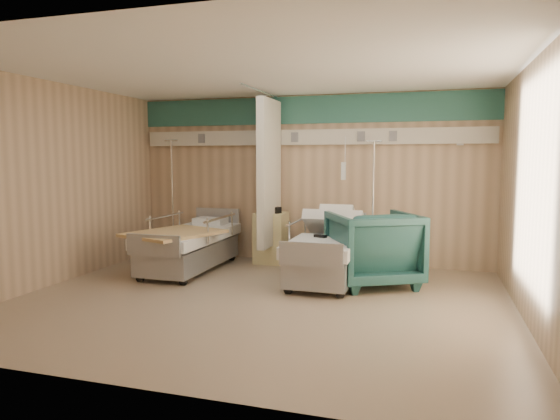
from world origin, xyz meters
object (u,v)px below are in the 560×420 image
object	(u,v)px
bedside_cabinet	(271,238)
bed_left	(190,250)
iv_stand_right	(372,242)
bed_right	(328,258)
visitor_armchair	(373,248)
iv_stand_left	(173,233)

from	to	relation	value
bedside_cabinet	bed_left	bearing A→B (deg)	-139.40
bedside_cabinet	iv_stand_right	xyz separation A→B (m)	(1.67, 0.07, -0.01)
bed_right	iv_stand_right	world-z (taller)	iv_stand_right
bedside_cabinet	visitor_armchair	bearing A→B (deg)	-28.99
bed_right	bedside_cabinet	world-z (taller)	bedside_cabinet
bed_left	bedside_cabinet	xyz separation A→B (m)	(1.05, 0.90, 0.11)
bed_left	iv_stand_left	distance (m)	1.22
bed_right	iv_stand_left	size ratio (longest dim) A/B	1.04
bed_right	bedside_cabinet	size ratio (longest dim) A/B	2.54
bedside_cabinet	iv_stand_right	bearing A→B (deg)	2.42
bed_right	bedside_cabinet	xyz separation A→B (m)	(-1.15, 0.90, 0.11)
bed_left	iv_stand_left	xyz separation A→B (m)	(-0.80, 0.92, 0.11)
visitor_armchair	iv_stand_right	size ratio (longest dim) A/B	0.56
visitor_armchair	iv_stand_right	xyz separation A→B (m)	(-0.13, 1.07, -0.10)
bedside_cabinet	iv_stand_right	size ratio (longest dim) A/B	0.42
bedside_cabinet	iv_stand_left	world-z (taller)	iv_stand_left
bed_left	iv_stand_left	world-z (taller)	iv_stand_left
bed_right	iv_stand_right	bearing A→B (deg)	61.75
bed_left	visitor_armchair	bearing A→B (deg)	-1.96
bed_right	iv_stand_left	xyz separation A→B (m)	(-3.00, 0.92, 0.11)
bedside_cabinet	visitor_armchair	xyz separation A→B (m)	(1.80, -1.00, 0.09)
bedside_cabinet	iv_stand_left	bearing A→B (deg)	179.40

